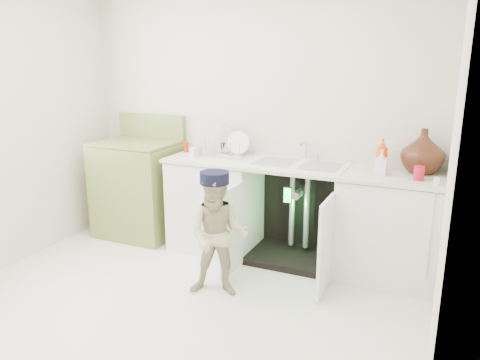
# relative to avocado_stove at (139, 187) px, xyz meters

# --- Properties ---
(ground) EXTENTS (3.50, 3.50, 0.00)m
(ground) POSITION_rel_avocado_stove_xyz_m (1.14, -1.18, -0.50)
(ground) COLOR silver
(ground) RESTS_ON ground
(room_shell) EXTENTS (6.00, 5.50, 1.26)m
(room_shell) POSITION_rel_avocado_stove_xyz_m (1.14, -1.18, 0.75)
(room_shell) COLOR beige
(room_shell) RESTS_ON ground
(counter_run) EXTENTS (2.44, 1.02, 1.26)m
(counter_run) POSITION_rel_avocado_stove_xyz_m (1.73, 0.03, -0.02)
(counter_run) COLOR white
(counter_run) RESTS_ON ground
(avocado_stove) EXTENTS (0.79, 0.65, 1.23)m
(avocado_stove) POSITION_rel_avocado_stove_xyz_m (0.00, 0.00, 0.00)
(avocado_stove) COLOR olive
(avocado_stove) RESTS_ON ground
(repair_worker) EXTENTS (0.70, 0.75, 0.99)m
(repair_worker) POSITION_rel_avocado_stove_xyz_m (1.34, -0.83, -0.01)
(repair_worker) COLOR tan
(repair_worker) RESTS_ON ground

